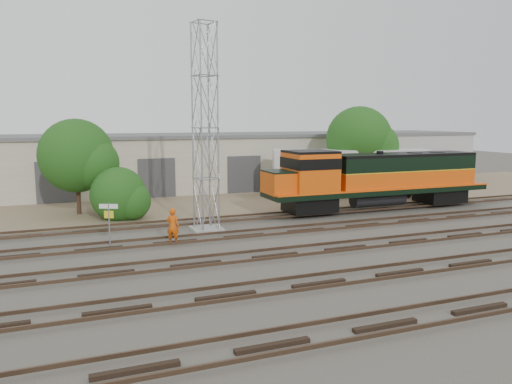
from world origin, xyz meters
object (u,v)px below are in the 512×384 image
object	(u,v)px
locomotive	(375,178)
signal_tower	(205,132)
worker	(173,226)
semi_trailer	(354,167)

from	to	relation	value
locomotive	signal_tower	xyz separation A→B (m)	(-13.53, -2.10, 3.52)
worker	semi_trailer	bearing A→B (deg)	-117.78
signal_tower	worker	distance (m)	6.14
worker	locomotive	bearing A→B (deg)	-132.78
worker	semi_trailer	xyz separation A→B (m)	(18.24, 10.90, 1.60)
locomotive	semi_trailer	xyz separation A→B (m)	(2.12, 6.32, 0.14)
signal_tower	semi_trailer	distance (m)	18.09
locomotive	worker	bearing A→B (deg)	-164.16
signal_tower	worker	world-z (taller)	signal_tower
signal_tower	semi_trailer	bearing A→B (deg)	28.27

